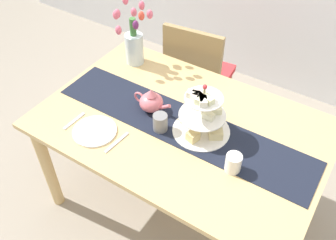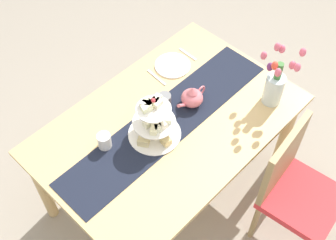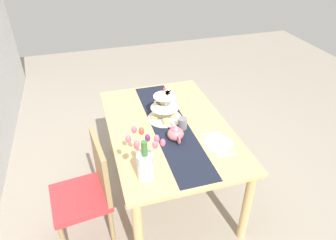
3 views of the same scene
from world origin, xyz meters
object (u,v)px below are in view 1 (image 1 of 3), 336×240
object	(u,v)px
dinner_plate_left	(95,131)
knife_left	(117,142)
teapot	(151,102)
tiered_cake_stand	(203,117)
mug_grey	(160,122)
dining_table	(181,136)
fork_left	(74,121)
chair_left	(197,73)
tulip_vase	(134,41)
mug_white_text	(233,163)

from	to	relation	value
dinner_plate_left	knife_left	xyz separation A→B (m)	(0.14, 0.00, -0.00)
teapot	knife_left	bearing A→B (deg)	-90.97
tiered_cake_stand	mug_grey	bearing A→B (deg)	-151.53
tiered_cake_stand	knife_left	bearing A→B (deg)	-136.80
dinner_plate_left	mug_grey	bearing A→B (deg)	35.69
dining_table	knife_left	distance (m)	0.38
fork_left	dining_table	bearing A→B (deg)	31.42
dining_table	chair_left	bearing A→B (deg)	112.60
dining_table	mug_grey	size ratio (longest dim) A/B	15.95
teapot	knife_left	size ratio (longest dim) A/B	1.40
chair_left	knife_left	xyz separation A→B (m)	(0.10, -1.02, 0.24)
tulip_vase	knife_left	world-z (taller)	tulip_vase
dining_table	tulip_vase	xyz separation A→B (m)	(-0.55, 0.32, 0.25)
dining_table	dinner_plate_left	world-z (taller)	dinner_plate_left
tiered_cake_stand	fork_left	size ratio (longest dim) A/B	2.03
chair_left	tulip_vase	bearing A→B (deg)	-121.50
tiered_cake_stand	mug_white_text	xyz separation A→B (m)	(0.24, -0.14, -0.06)
dinner_plate_left	chair_left	bearing A→B (deg)	87.38
chair_left	tiered_cake_stand	size ratio (longest dim) A/B	2.99
dinner_plate_left	dining_table	bearing A→B (deg)	40.87
tiered_cake_stand	teapot	world-z (taller)	tiered_cake_stand
dining_table	tiered_cake_stand	size ratio (longest dim) A/B	4.99
teapot	dinner_plate_left	bearing A→B (deg)	-116.50
dinner_plate_left	fork_left	xyz separation A→B (m)	(-0.14, 0.00, -0.00)
knife_left	teapot	bearing A→B (deg)	89.03
dining_table	teapot	world-z (taller)	teapot
fork_left	tiered_cake_stand	bearing A→B (deg)	26.27
dining_table	tulip_vase	distance (m)	0.68
dinner_plate_left	knife_left	world-z (taller)	dinner_plate_left
dining_table	mug_grey	bearing A→B (deg)	-124.71
tiered_cake_stand	tulip_vase	xyz separation A→B (m)	(-0.67, 0.32, 0.04)
teapot	fork_left	world-z (taller)	teapot
knife_left	mug_grey	size ratio (longest dim) A/B	1.79
dining_table	dinner_plate_left	distance (m)	0.47
chair_left	fork_left	distance (m)	1.07
fork_left	knife_left	size ratio (longest dim) A/B	0.88
dining_table	mug_white_text	size ratio (longest dim) A/B	15.95
fork_left	knife_left	distance (m)	0.29
fork_left	mug_white_text	world-z (taller)	mug_white_text
mug_white_text	dinner_plate_left	bearing A→B (deg)	-167.29
dining_table	fork_left	size ratio (longest dim) A/B	10.10
tulip_vase	fork_left	xyz separation A→B (m)	(0.05, -0.62, -0.15)
fork_left	mug_grey	bearing A→B (deg)	25.26
tulip_vase	mug_white_text	size ratio (longest dim) A/B	4.20
teapot	mug_white_text	bearing A→B (deg)	-14.16
knife_left	dining_table	bearing A→B (deg)	56.02
mug_grey	mug_white_text	distance (m)	0.43
dining_table	tulip_vase	world-z (taller)	tulip_vase
chair_left	teapot	world-z (taller)	chair_left
chair_left	tulip_vase	xyz separation A→B (m)	(-0.25, -0.40, 0.39)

